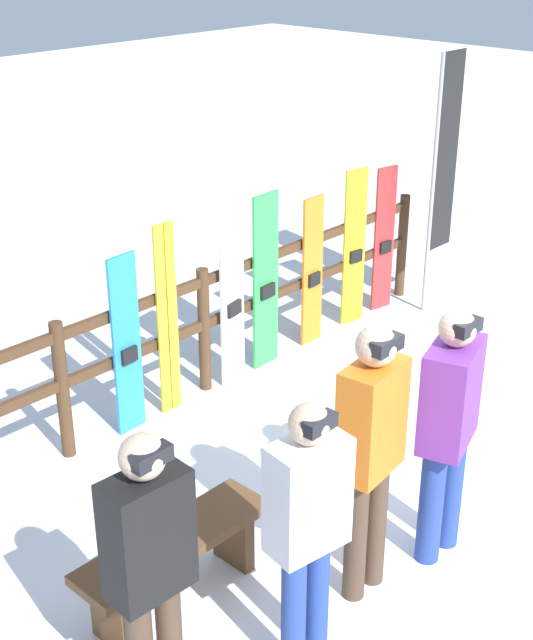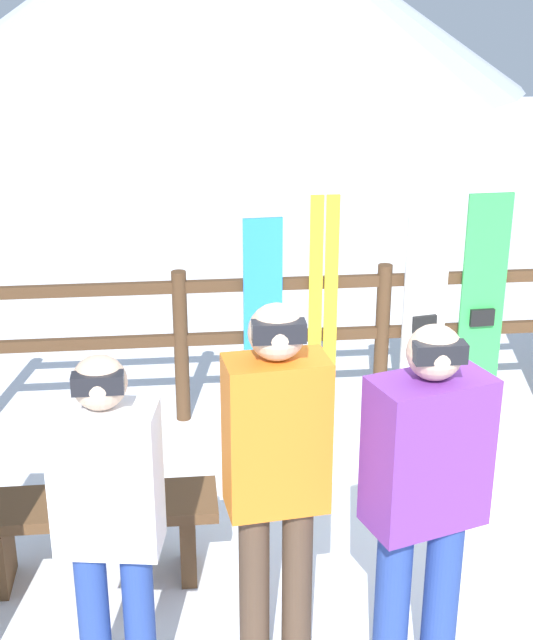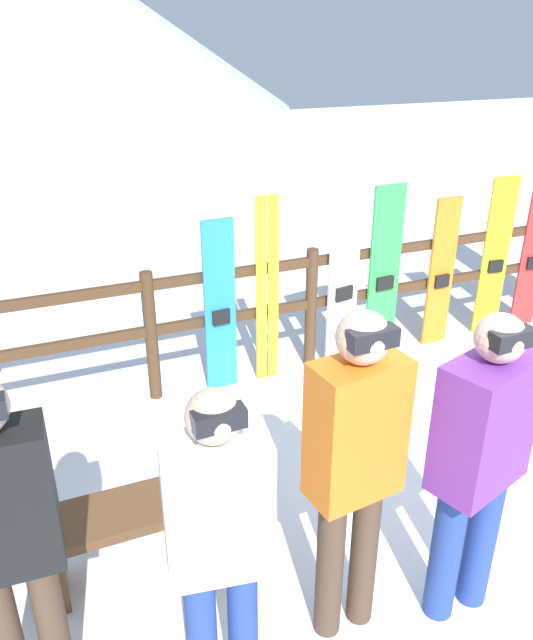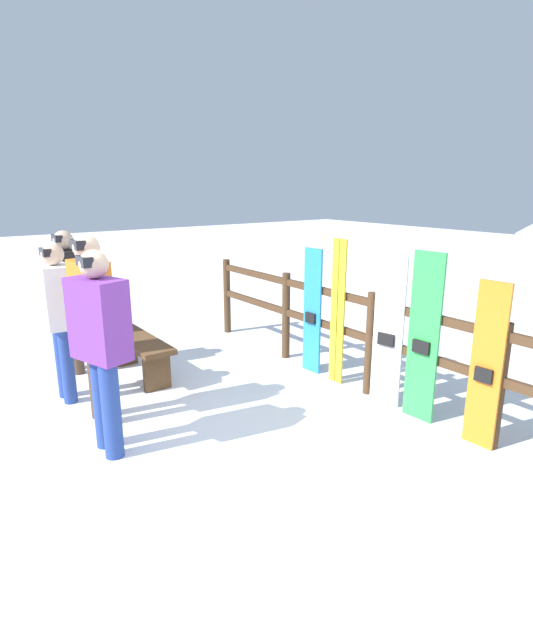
% 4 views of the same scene
% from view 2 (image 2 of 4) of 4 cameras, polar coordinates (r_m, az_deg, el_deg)
% --- Properties ---
extents(ground_plane, '(40.00, 40.00, 0.00)m').
position_cam_2_polar(ground_plane, '(4.78, 12.98, -16.89)').
color(ground_plane, white).
extents(fence, '(5.70, 0.10, 1.09)m').
position_cam_2_polar(fence, '(6.24, 7.44, -0.29)').
color(fence, '#4C331E').
rests_on(fence, ground).
extents(bench, '(1.25, 0.36, 0.46)m').
position_cam_2_polar(bench, '(4.68, -11.00, -12.56)').
color(bench, brown).
rests_on(bench, ground).
extents(person_white, '(0.44, 0.29, 1.60)m').
position_cam_2_polar(person_white, '(3.64, -10.05, -12.06)').
color(person_white, navy).
rests_on(person_white, ground).
extents(person_purple, '(0.53, 0.39, 1.67)m').
position_cam_2_polar(person_purple, '(3.73, 10.09, -10.61)').
color(person_purple, navy).
rests_on(person_purple, ground).
extents(person_orange, '(0.44, 0.27, 1.73)m').
position_cam_2_polar(person_orange, '(3.70, 0.62, -9.46)').
color(person_orange, '#4C3828').
rests_on(person_orange, ground).
extents(snowboard_blue, '(0.26, 0.07, 1.45)m').
position_cam_2_polar(snowboard_blue, '(6.03, -0.23, -0.19)').
color(snowboard_blue, '#288CE0').
rests_on(snowboard_blue, ground).
extents(ski_pair_yellow, '(0.20, 0.02, 1.59)m').
position_cam_2_polar(ski_pair_yellow, '(6.06, 3.62, 0.63)').
color(ski_pair_yellow, yellow).
rests_on(ski_pair_yellow, ground).
extents(snowboard_white, '(0.31, 0.10, 1.51)m').
position_cam_2_polar(snowboard_white, '(6.22, 10.06, 0.44)').
color(snowboard_white, white).
rests_on(snowboard_white, ground).
extents(snowboard_green, '(0.31, 0.07, 1.58)m').
position_cam_2_polar(snowboard_green, '(6.33, 13.62, 0.87)').
color(snowboard_green, green).
rests_on(snowboard_green, ground).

